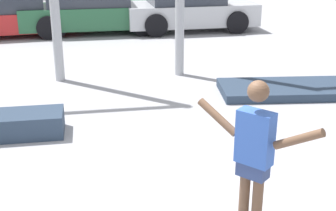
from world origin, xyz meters
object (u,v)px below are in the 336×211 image
skateboarder (254,149)px  manual_pad (302,89)px  parked_car_red (10,16)px  parked_car_silver (189,9)px  parked_car_green (93,10)px

skateboarder → manual_pad: size_ratio=0.51×
parked_car_red → parked_car_silver: parked_car_silver is taller
skateboarder → parked_car_red: skateboarder is taller
skateboarder → parked_car_green: 11.18m
parked_car_red → parked_car_silver: 5.62m
skateboarder → parked_car_silver: 11.08m
manual_pad → parked_car_green: size_ratio=0.71×
skateboarder → parked_car_red: size_ratio=0.39×
skateboarder → parked_car_green: skateboarder is taller
manual_pad → parked_car_silver: parked_car_silver is taller
parked_car_silver → skateboarder: bearing=-100.7°
skateboarder → parked_car_red: bearing=158.2°
skateboarder → parked_car_silver: (1.69, 10.94, -0.26)m
manual_pad → parked_car_silver: bearing=97.3°
skateboarder → manual_pad: 4.97m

